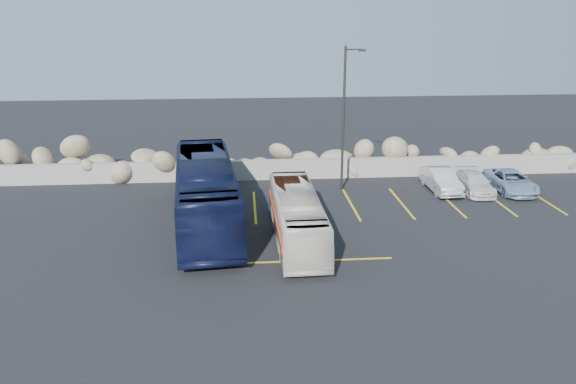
{
  "coord_description": "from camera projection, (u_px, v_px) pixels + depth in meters",
  "views": [
    {
      "loc": [
        -2.98,
        -20.63,
        9.8
      ],
      "look_at": [
        -1.0,
        4.0,
        1.75
      ],
      "focal_mm": 35.0,
      "sensor_mm": 36.0,
      "label": 1
    }
  ],
  "objects": [
    {
      "name": "lamppost",
      "position": [
        345.0,
        115.0,
        30.69
      ],
      "size": [
        1.14,
        0.18,
        8.0
      ],
      "color": "#2B2926",
      "rests_on": "ground"
    },
    {
      "name": "parking_lines",
      "position": [
        396.0,
        212.0,
        28.45
      ],
      "size": [
        18.16,
        9.36,
        0.01
      ],
      "color": "gold",
      "rests_on": "ground"
    },
    {
      "name": "riprap_pile",
      "position": [
        292.0,
        153.0,
        34.93
      ],
      "size": [
        54.0,
        2.8,
        2.6
      ],
      "primitive_type": null,
      "color": "#857757",
      "rests_on": "ground"
    },
    {
      "name": "car_d",
      "position": [
        511.0,
        181.0,
        31.66
      ],
      "size": [
        1.96,
        4.16,
        1.15
      ],
      "primitive_type": "imported",
      "rotation": [
        0.0,
        0.0,
        -0.01
      ],
      "color": "#8197B7",
      "rests_on": "ground"
    },
    {
      "name": "vintage_bus",
      "position": [
        297.0,
        217.0,
        24.67
      ],
      "size": [
        2.05,
        8.18,
        2.27
      ],
      "primitive_type": "imported",
      "rotation": [
        0.0,
        0.0,
        0.02
      ],
      "color": "silver",
      "rests_on": "ground"
    },
    {
      "name": "car_c",
      "position": [
        475.0,
        183.0,
        31.48
      ],
      "size": [
        1.72,
        3.77,
        1.07
      ],
      "primitive_type": "imported",
      "rotation": [
        0.0,
        0.0,
        -0.06
      ],
      "color": "silver",
      "rests_on": "ground"
    },
    {
      "name": "seawall",
      "position": [
        294.0,
        169.0,
        34.01
      ],
      "size": [
        60.0,
        0.4,
        1.2
      ],
      "primitive_type": "cube",
      "color": "gray",
      "rests_on": "ground"
    },
    {
      "name": "ground",
      "position": [
        320.0,
        263.0,
        22.82
      ],
      "size": [
        90.0,
        90.0,
        0.0
      ],
      "primitive_type": "plane",
      "color": "black",
      "rests_on": "ground"
    },
    {
      "name": "tour_coach",
      "position": [
        206.0,
        192.0,
        26.47
      ],
      "size": [
        3.75,
        11.58,
        3.17
      ],
      "primitive_type": "imported",
      "rotation": [
        0.0,
        0.0,
        0.1
      ],
      "color": "black",
      "rests_on": "ground"
    },
    {
      "name": "car_b",
      "position": [
        441.0,
        180.0,
        31.66
      ],
      "size": [
        1.42,
        3.89,
        1.27
      ],
      "primitive_type": "imported",
      "rotation": [
        0.0,
        0.0,
        0.02
      ],
      "color": "silver",
      "rests_on": "ground"
    }
  ]
}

